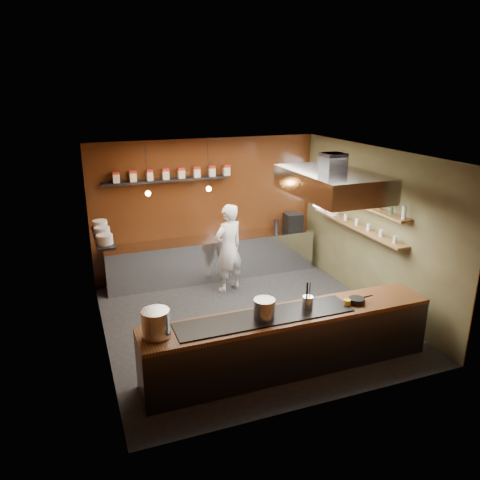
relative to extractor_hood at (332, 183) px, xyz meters
name	(u,v)px	position (x,y,z in m)	size (l,w,h in m)	color
floor	(249,320)	(-1.30, 0.40, -2.51)	(5.00, 5.00, 0.00)	black
back_wall	(207,208)	(-1.30, 2.90, -1.01)	(5.00, 5.00, 0.00)	#321809
left_wall	(98,260)	(-3.80, 0.40, -1.01)	(5.00, 5.00, 0.00)	#321809
right_wall	(373,227)	(1.20, 0.40, -1.01)	(5.00, 5.00, 0.00)	brown
ceiling	(250,154)	(-1.30, 0.40, 0.49)	(5.00, 5.00, 0.00)	silver
window_pane	(325,189)	(1.15, 2.10, -0.61)	(1.00, 1.00, 0.00)	white
prep_counter	(213,258)	(-1.30, 2.57, -2.06)	(4.60, 0.65, 0.90)	silver
pass_counter	(289,341)	(-1.30, -1.20, -2.04)	(4.40, 0.72, 0.94)	#38383D
tin_shelf	(167,180)	(-2.20, 2.76, -0.31)	(2.60, 0.26, 0.04)	black
plate_shelf	(103,237)	(-3.64, 1.40, -0.96)	(0.30, 1.40, 0.04)	black
bottle_shelf_upper	(358,203)	(1.04, 0.70, -0.59)	(0.26, 2.80, 0.04)	brown
bottle_shelf_lower	(356,226)	(1.04, 0.70, -1.06)	(0.26, 2.80, 0.04)	brown
extractor_hood	(332,183)	(0.00, 0.00, 0.00)	(1.20, 2.00, 0.72)	#38383D
pendant_left	(148,191)	(-2.70, 2.10, -0.35)	(0.10, 0.10, 0.95)	black
pendant_right	(209,186)	(-1.50, 2.10, -0.35)	(0.10, 0.10, 0.95)	black
storage_tins	(173,173)	(-2.05, 2.76, -0.17)	(2.43, 0.13, 0.22)	#BFB39F
plate_stacks	(102,232)	(-3.64, 1.40, -0.86)	(0.26, 1.16, 0.16)	silver
bottles	(359,196)	(1.04, 0.70, -0.45)	(0.06, 2.66, 0.24)	silver
wine_glasses	(356,222)	(1.04, 0.70, -0.97)	(0.07, 2.37, 0.13)	silver
stockpot_large	(156,323)	(-3.24, -1.19, -1.39)	(0.37, 0.37, 0.36)	silver
stockpot_small	(264,309)	(-1.73, -1.25, -1.42)	(0.31, 0.31, 0.29)	#B4B6BB
utensil_crock	(308,303)	(-1.03, -1.21, -1.47)	(0.16, 0.16, 0.20)	silver
frying_pan	(357,300)	(-0.22, -1.26, -1.53)	(0.43, 0.26, 0.06)	black
butter_jar	(347,303)	(-0.40, -1.28, -1.54)	(0.11, 0.11, 0.10)	gold
espresso_machine	(293,221)	(0.64, 2.58, -1.42)	(0.37, 0.35, 0.37)	black
chef	(228,248)	(-1.20, 1.80, -1.59)	(0.67, 0.44, 1.83)	white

